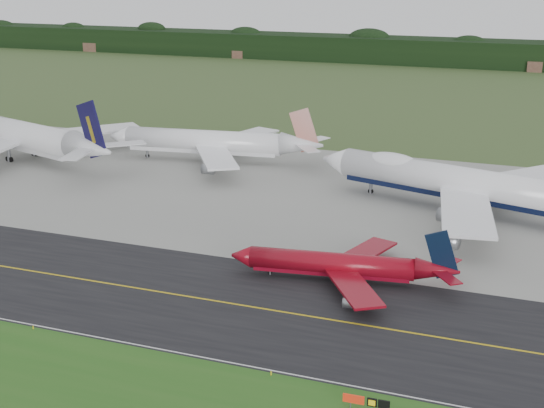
% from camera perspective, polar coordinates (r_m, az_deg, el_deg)
% --- Properties ---
extents(ground, '(600.00, 600.00, 0.00)m').
position_cam_1_polar(ground, '(110.87, 0.80, -7.17)').
color(ground, '#375125').
rests_on(ground, ground).
extents(taxiway, '(400.00, 32.00, 0.02)m').
position_cam_1_polar(taxiway, '(107.46, 0.08, -8.01)').
color(taxiway, black).
rests_on(taxiway, ground).
extents(apron, '(400.00, 78.00, 0.01)m').
position_cam_1_polar(apron, '(156.71, 7.07, 0.27)').
color(apron, gray).
rests_on(apron, ground).
extents(taxiway_centreline, '(400.00, 0.40, 0.00)m').
position_cam_1_polar(taxiway_centreline, '(107.45, 0.08, -8.00)').
color(taxiway_centreline, gold).
rests_on(taxiway_centreline, taxiway).
extents(taxiway_edge_line, '(400.00, 0.25, 0.00)m').
position_cam_1_polar(taxiway_edge_line, '(94.72, -3.24, -11.81)').
color(taxiway_edge_line, silver).
rests_on(taxiway_edge_line, taxiway).
extents(horizon_treeline, '(700.00, 25.00, 12.00)m').
position_cam_1_polar(horizon_treeline, '(372.36, 15.35, 10.78)').
color(horizon_treeline, black).
rests_on(horizon_treeline, ground).
extents(jet_ba_747, '(65.95, 53.44, 16.87)m').
position_cam_1_polar(jet_ba_747, '(151.41, 14.37, 1.48)').
color(jet_ba_747, white).
rests_on(jet_ba_747, ground).
extents(jet_red_737, '(35.12, 28.39, 9.49)m').
position_cam_1_polar(jet_red_737, '(116.30, 5.43, -4.61)').
color(jet_red_737, maroon).
rests_on(jet_red_737, ground).
extents(jet_navy_gold, '(67.60, 57.36, 17.86)m').
position_cam_1_polar(jet_navy_gold, '(197.68, -18.46, 4.91)').
color(jet_navy_gold, silver).
rests_on(jet_navy_gold, ground).
extents(jet_star_tail, '(54.21, 45.01, 14.30)m').
position_cam_1_polar(jet_star_tail, '(185.49, -4.35, 4.63)').
color(jet_star_tail, white).
rests_on(jet_star_tail, ground).
extents(taxiway_sign, '(5.18, 0.34, 1.73)m').
position_cam_1_polar(taxiway_sign, '(85.54, 7.09, -14.54)').
color(taxiway_sign, slate).
rests_on(taxiway_sign, ground).
extents(edge_marker_left, '(0.16, 0.16, 0.50)m').
position_cam_1_polar(edge_marker_left, '(107.11, -17.54, -8.85)').
color(edge_marker_left, yellow).
rests_on(edge_marker_left, ground).
extents(edge_marker_center, '(0.16, 0.16, 0.50)m').
position_cam_1_polar(edge_marker_center, '(91.89, -0.07, -12.63)').
color(edge_marker_center, yellow).
rests_on(edge_marker_center, ground).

